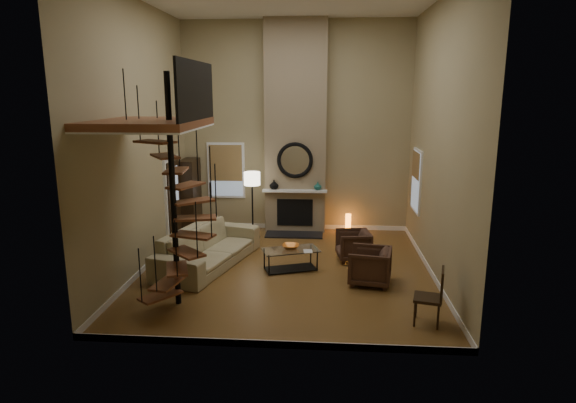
# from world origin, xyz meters

# --- Properties ---
(ground) EXTENTS (6.00, 6.50, 0.01)m
(ground) POSITION_xyz_m (0.00, 0.00, -0.01)
(ground) COLOR olive
(ground) RESTS_ON ground
(back_wall) EXTENTS (6.00, 0.02, 5.50)m
(back_wall) POSITION_xyz_m (0.00, 3.25, 2.75)
(back_wall) COLOR tan
(back_wall) RESTS_ON ground
(front_wall) EXTENTS (6.00, 0.02, 5.50)m
(front_wall) POSITION_xyz_m (0.00, -3.25, 2.75)
(front_wall) COLOR tan
(front_wall) RESTS_ON ground
(left_wall) EXTENTS (0.02, 6.50, 5.50)m
(left_wall) POSITION_xyz_m (-3.00, 0.00, 2.75)
(left_wall) COLOR tan
(left_wall) RESTS_ON ground
(right_wall) EXTENTS (0.02, 6.50, 5.50)m
(right_wall) POSITION_xyz_m (3.00, 0.00, 2.75)
(right_wall) COLOR tan
(right_wall) RESTS_ON ground
(baseboard_back) EXTENTS (6.00, 0.02, 0.12)m
(baseboard_back) POSITION_xyz_m (0.00, 3.24, 0.06)
(baseboard_back) COLOR white
(baseboard_back) RESTS_ON ground
(baseboard_front) EXTENTS (6.00, 0.02, 0.12)m
(baseboard_front) POSITION_xyz_m (0.00, -3.24, 0.06)
(baseboard_front) COLOR white
(baseboard_front) RESTS_ON ground
(baseboard_left) EXTENTS (0.02, 6.50, 0.12)m
(baseboard_left) POSITION_xyz_m (-2.99, 0.00, 0.06)
(baseboard_left) COLOR white
(baseboard_left) RESTS_ON ground
(baseboard_right) EXTENTS (0.02, 6.50, 0.12)m
(baseboard_right) POSITION_xyz_m (2.99, 0.00, 0.06)
(baseboard_right) COLOR white
(baseboard_right) RESTS_ON ground
(chimney_breast) EXTENTS (1.60, 0.38, 5.50)m
(chimney_breast) POSITION_xyz_m (0.00, 3.06, 2.75)
(chimney_breast) COLOR #877457
(chimney_breast) RESTS_ON ground
(hearth) EXTENTS (1.50, 0.60, 0.04)m
(hearth) POSITION_xyz_m (0.00, 2.57, 0.02)
(hearth) COLOR black
(hearth) RESTS_ON ground
(firebox) EXTENTS (0.95, 0.02, 0.72)m
(firebox) POSITION_xyz_m (0.00, 2.86, 0.55)
(firebox) COLOR black
(firebox) RESTS_ON chimney_breast
(mantel) EXTENTS (1.70, 0.18, 0.06)m
(mantel) POSITION_xyz_m (0.00, 2.78, 1.15)
(mantel) COLOR white
(mantel) RESTS_ON chimney_breast
(mirror_frame) EXTENTS (0.94, 0.10, 0.94)m
(mirror_frame) POSITION_xyz_m (0.00, 2.84, 1.95)
(mirror_frame) COLOR black
(mirror_frame) RESTS_ON chimney_breast
(mirror_disc) EXTENTS (0.80, 0.01, 0.80)m
(mirror_disc) POSITION_xyz_m (0.00, 2.85, 1.95)
(mirror_disc) COLOR white
(mirror_disc) RESTS_ON chimney_breast
(vase_left) EXTENTS (0.24, 0.24, 0.25)m
(vase_left) POSITION_xyz_m (-0.55, 2.82, 1.30)
(vase_left) COLOR black
(vase_left) RESTS_ON mantel
(vase_right) EXTENTS (0.20, 0.20, 0.21)m
(vase_right) POSITION_xyz_m (0.60, 2.82, 1.28)
(vase_right) COLOR #195850
(vase_right) RESTS_ON mantel
(window_back) EXTENTS (1.02, 0.06, 1.52)m
(window_back) POSITION_xyz_m (-1.90, 3.22, 1.62)
(window_back) COLOR white
(window_back) RESTS_ON back_wall
(window_right) EXTENTS (0.06, 1.02, 1.52)m
(window_right) POSITION_xyz_m (2.97, 2.00, 1.63)
(window_right) COLOR white
(window_right) RESTS_ON right_wall
(entry_door) EXTENTS (0.10, 1.05, 2.16)m
(entry_door) POSITION_xyz_m (-2.95, 1.80, 1.05)
(entry_door) COLOR white
(entry_door) RESTS_ON ground
(loft) EXTENTS (1.70, 2.20, 1.09)m
(loft) POSITION_xyz_m (-2.04, -1.80, 3.24)
(loft) COLOR brown
(loft) RESTS_ON left_wall
(spiral_stair) EXTENTS (1.47, 1.47, 4.06)m
(spiral_stair) POSITION_xyz_m (-1.78, -1.79, 1.78)
(spiral_stair) COLOR black
(spiral_stair) RESTS_ON ground
(hutch) EXTENTS (0.42, 0.89, 2.00)m
(hutch) POSITION_xyz_m (-2.81, 2.81, 0.95)
(hutch) COLOR black
(hutch) RESTS_ON ground
(sofa) EXTENTS (1.90, 3.14, 0.86)m
(sofa) POSITION_xyz_m (-1.72, 0.23, 0.40)
(sofa) COLOR tan
(sofa) RESTS_ON ground
(armchair_near) EXTENTS (0.82, 0.80, 0.66)m
(armchair_near) POSITION_xyz_m (1.50, 0.73, 0.35)
(armchair_near) COLOR #452B1F
(armchair_near) RESTS_ON ground
(armchair_far) EXTENTS (0.93, 0.91, 0.73)m
(armchair_far) POSITION_xyz_m (1.76, -0.62, 0.35)
(armchair_far) COLOR #452B1F
(armchair_far) RESTS_ON ground
(coffee_table) EXTENTS (1.29, 0.94, 0.44)m
(coffee_table) POSITION_xyz_m (0.08, 0.03, 0.28)
(coffee_table) COLOR silver
(coffee_table) RESTS_ON ground
(bowl) EXTENTS (0.36, 0.36, 0.09)m
(bowl) POSITION_xyz_m (0.08, 0.08, 0.50)
(bowl) COLOR orange
(bowl) RESTS_ON coffee_table
(book) EXTENTS (0.20, 0.26, 0.02)m
(book) POSITION_xyz_m (0.43, -0.12, 0.46)
(book) COLOR gray
(book) RESTS_ON coffee_table
(floor_lamp) EXTENTS (0.41, 0.41, 1.72)m
(floor_lamp) POSITION_xyz_m (-1.05, 2.30, 1.41)
(floor_lamp) COLOR black
(floor_lamp) RESTS_ON ground
(accent_lamp) EXTENTS (0.15, 0.15, 0.53)m
(accent_lamp) POSITION_xyz_m (1.42, 2.91, 0.25)
(accent_lamp) COLOR orange
(accent_lamp) RESTS_ON ground
(side_chair) EXTENTS (0.53, 0.52, 0.95)m
(side_chair) POSITION_xyz_m (2.54, -2.29, 0.53)
(side_chair) COLOR black
(side_chair) RESTS_ON ground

